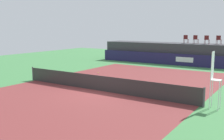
% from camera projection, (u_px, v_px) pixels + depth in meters
% --- Properties ---
extents(ground_plane, '(48.00, 48.00, 0.00)m').
position_uv_depth(ground_plane, '(126.00, 83.00, 18.92)').
color(ground_plane, '#3D7A42').
extents(court_inner, '(12.00, 22.00, 0.00)m').
position_uv_depth(court_inner, '(101.00, 91.00, 16.44)').
color(court_inner, maroon).
rests_on(court_inner, ground).
extents(sponsor_wall, '(18.00, 0.22, 1.20)m').
position_uv_depth(sponsor_wall, '(177.00, 60.00, 27.50)').
color(sponsor_wall, '#231E4C').
rests_on(sponsor_wall, ground).
extents(spectator_platform, '(18.00, 2.80, 2.20)m').
position_uv_depth(spectator_platform, '(183.00, 53.00, 28.91)').
color(spectator_platform, '#38383D').
rests_on(spectator_platform, ground).
extents(spectator_chair_far_left, '(0.46, 0.46, 0.89)m').
position_uv_depth(spectator_chair_far_left, '(186.00, 39.00, 28.50)').
color(spectator_chair_far_left, '#561919').
rests_on(spectator_chair_far_left, spectator_platform).
extents(spectator_chair_left, '(0.47, 0.47, 0.89)m').
position_uv_depth(spectator_chair_left, '(196.00, 39.00, 27.86)').
color(spectator_chair_left, '#561919').
rests_on(spectator_chair_left, spectator_platform).
extents(spectator_chair_center, '(0.44, 0.44, 0.89)m').
position_uv_depth(spectator_chair_center, '(207.00, 39.00, 27.02)').
color(spectator_chair_center, '#561919').
rests_on(spectator_chair_center, spectator_platform).
extents(spectator_chair_right, '(0.47, 0.47, 0.89)m').
position_uv_depth(spectator_chair_right, '(219.00, 39.00, 26.77)').
color(spectator_chair_right, '#561919').
rests_on(spectator_chair_right, spectator_platform).
extents(umpire_chair, '(0.45, 0.45, 2.76)m').
position_uv_depth(umpire_chair, '(214.00, 76.00, 12.62)').
color(umpire_chair, white).
rests_on(umpire_chair, ground).
extents(tennis_net, '(12.40, 0.02, 0.95)m').
position_uv_depth(tennis_net, '(101.00, 83.00, 16.37)').
color(tennis_net, '#2D2D2D').
rests_on(tennis_net, ground).
extents(net_post_near, '(0.10, 0.10, 1.00)m').
position_uv_depth(net_post_near, '(33.00, 74.00, 19.72)').
color(net_post_near, '#4C4C51').
rests_on(net_post_near, ground).
extents(net_post_far, '(0.10, 0.10, 1.00)m').
position_uv_depth(net_post_far, '(204.00, 97.00, 13.01)').
color(net_post_far, '#4C4C51').
rests_on(net_post_far, ground).
extents(tennis_ball, '(0.07, 0.07, 0.07)m').
position_uv_depth(tennis_ball, '(98.00, 72.00, 22.96)').
color(tennis_ball, '#D8EA33').
rests_on(tennis_ball, court_inner).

